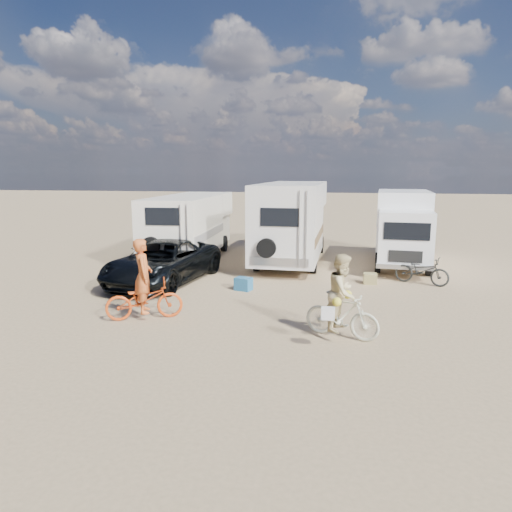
% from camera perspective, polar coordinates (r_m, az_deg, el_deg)
% --- Properties ---
extents(ground, '(140.00, 140.00, 0.00)m').
position_cam_1_polar(ground, '(12.34, 2.82, -7.02)').
color(ground, tan).
rests_on(ground, ground).
extents(rv_main, '(2.49, 7.30, 3.24)m').
position_cam_1_polar(rv_main, '(19.05, 4.56, 4.17)').
color(rv_main, silver).
rests_on(rv_main, ground).
extents(rv_left, '(2.50, 7.03, 2.71)m').
position_cam_1_polar(rv_left, '(19.63, -8.14, 3.51)').
color(rv_left, white).
rests_on(rv_left, ground).
extents(box_truck, '(2.47, 5.84, 2.92)m').
position_cam_1_polar(box_truck, '(19.05, 17.83, 3.22)').
color(box_truck, white).
rests_on(box_truck, ground).
extents(dark_suv, '(3.03, 5.35, 1.41)m').
position_cam_1_polar(dark_suv, '(15.71, -11.49, -0.73)').
color(dark_suv, black).
rests_on(dark_suv, ground).
extents(bike_man, '(2.03, 1.40, 1.01)m').
position_cam_1_polar(bike_man, '(12.00, -13.75, -5.30)').
color(bike_man, '#C24010').
rests_on(bike_man, ground).
extents(bike_woman, '(1.80, 1.05, 1.04)m').
position_cam_1_polar(bike_woman, '(10.55, 10.64, -7.27)').
color(bike_woman, beige).
rests_on(bike_woman, ground).
extents(rider_man, '(0.70, 0.81, 1.89)m').
position_cam_1_polar(rider_man, '(11.89, -13.84, -3.26)').
color(rider_man, '#C65B26').
rests_on(rider_man, ground).
extents(rider_woman, '(0.91, 1.02, 1.75)m').
position_cam_1_polar(rider_woman, '(10.45, 10.70, -5.43)').
color(rider_woman, '#D2BE85').
rests_on(rider_woman, ground).
extents(bike_parked, '(1.87, 1.30, 0.93)m').
position_cam_1_polar(bike_parked, '(16.17, 19.95, -1.71)').
color(bike_parked, '#252725').
rests_on(bike_parked, ground).
extents(cooler, '(0.59, 0.50, 0.40)m').
position_cam_1_polar(cooler, '(14.51, -1.58, -3.49)').
color(cooler, '#235F8A').
rests_on(cooler, ground).
extents(crate, '(0.43, 0.43, 0.34)m').
position_cam_1_polar(crate, '(15.82, 14.03, -2.74)').
color(crate, olive).
rests_on(crate, ground).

